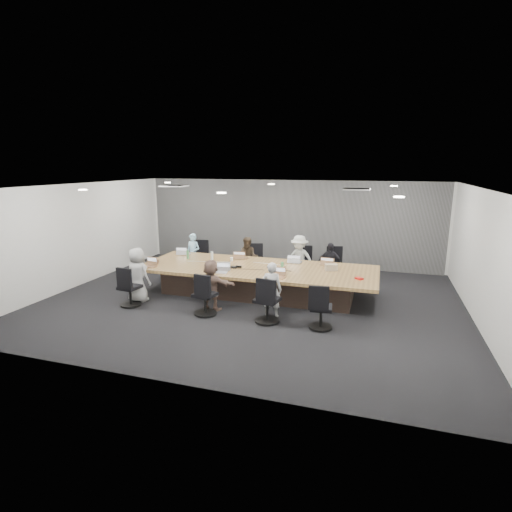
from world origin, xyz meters
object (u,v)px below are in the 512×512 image
(conference_table, at_px, (257,280))
(bottle_green_right, at_px, (282,268))
(bottle_clear, at_px, (212,256))
(chair_2, at_px, (301,267))
(person_3, at_px, (330,264))
(person_6, at_px, (272,290))
(canvas_bag, at_px, (331,267))
(chair_5, at_px, (205,298))
(chair_1, at_px, (252,264))
(chair_7, at_px, (321,311))
(laptop_4, at_px, (150,266))
(laptop_1, at_px, (242,258))
(laptop_5, at_px, (220,272))
(person_2, at_px, (299,259))
(stapler, at_px, (239,267))
(chair_0, at_px, (198,259))
(laptop_6, at_px, (278,277))
(person_1, at_px, (248,258))
(bottle_green_left, at_px, (188,255))
(laptop_0, at_px, (185,254))
(laptop_2, at_px, (295,262))
(person_4, at_px, (138,275))
(chair_6, at_px, (267,304))
(laptop_3, at_px, (327,264))
(chair_3, at_px, (331,268))
(person_5, at_px, (211,285))
(snack_packet, at_px, (359,278))
(chair_4, at_px, (130,290))
(person_0, at_px, (193,254))
(mug_brown, at_px, (157,261))

(conference_table, xyz_separation_m, bottle_green_right, (0.74, -0.36, 0.47))
(bottle_clear, bearing_deg, bottle_green_right, -18.10)
(chair_2, height_order, person_3, person_3)
(person_6, bearing_deg, bottle_green_right, -91.78)
(canvas_bag, bearing_deg, chair_5, -142.66)
(chair_1, bearing_deg, chair_7, 108.22)
(laptop_4, distance_m, canvas_bag, 4.60)
(chair_1, relative_size, canvas_bag, 2.50)
(bottle_green_right, bearing_deg, laptop_4, -172.56)
(laptop_1, height_order, laptop_5, same)
(chair_5, relative_size, person_2, 0.57)
(conference_table, xyz_separation_m, stapler, (-0.42, -0.21, 0.37))
(person_3, relative_size, laptop_5, 3.67)
(chair_0, distance_m, laptop_6, 4.10)
(person_1, bearing_deg, person_6, -71.22)
(person_6, bearing_deg, chair_1, -67.03)
(person_1, xyz_separation_m, bottle_green_left, (-1.43, -1.04, 0.23))
(chair_2, distance_m, bottle_green_left, 3.29)
(person_6, bearing_deg, laptop_0, -36.03)
(laptop_2, relative_size, person_4, 0.26)
(chair_2, bearing_deg, bottle_green_right, 71.85)
(chair_6, bearing_deg, laptop_3, 78.64)
(laptop_1, xyz_separation_m, laptop_4, (-1.95, -1.60, 0.00))
(laptop_1, bearing_deg, bottle_clear, 23.39)
(conference_table, distance_m, person_3, 2.16)
(person_2, height_order, canvas_bag, person_2)
(chair_3, height_order, laptop_4, chair_3)
(person_6, bearing_deg, chair_0, -45.74)
(chair_0, relative_size, person_5, 0.62)
(laptop_2, distance_m, snack_packet, 2.09)
(chair_4, bearing_deg, laptop_6, 21.40)
(laptop_6, bearing_deg, chair_7, -35.71)
(chair_3, bearing_deg, bottle_green_right, 49.31)
(person_3, height_order, person_5, person_3)
(person_2, distance_m, bottle_green_right, 1.72)
(person_1, xyz_separation_m, person_4, (-1.95, -2.70, 0.05))
(conference_table, height_order, chair_2, chair_2)
(chair_2, height_order, laptop_2, chair_2)
(chair_2, relative_size, person_5, 0.64)
(bottle_green_left, distance_m, canvas_bag, 3.97)
(stapler, bearing_deg, bottle_clear, 148.50)
(chair_4, height_order, laptop_4, chair_4)
(person_0, bearing_deg, chair_1, 18.88)
(laptop_1, distance_m, mug_brown, 2.31)
(laptop_0, height_order, laptop_5, same)
(laptop_3, xyz_separation_m, person_5, (-2.36, -2.15, -0.15))
(laptop_1, height_order, bottle_green_right, bottle_green_right)
(person_0, relative_size, person_3, 1.03)
(laptop_0, xyz_separation_m, bottle_green_left, (0.35, -0.49, 0.11))
(laptop_1, relative_size, bottle_green_right, 1.29)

